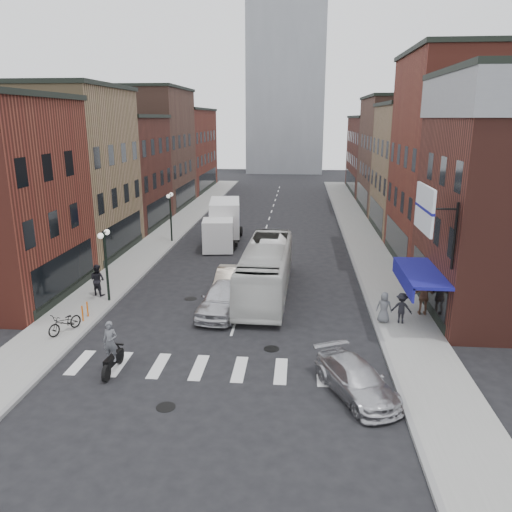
{
  "coord_description": "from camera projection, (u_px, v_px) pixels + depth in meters",
  "views": [
    {
      "loc": [
        3.12,
        -21.39,
        9.99
      ],
      "look_at": [
        0.66,
        6.23,
        2.3
      ],
      "focal_mm": 35.0,
      "sensor_mm": 36.0,
      "label": 1
    }
  ],
  "objects": [
    {
      "name": "ground",
      "position": [
        230.0,
        338.0,
        23.47
      ],
      "size": [
        160.0,
        160.0,
        0.0
      ],
      "primitive_type": "plane",
      "color": "black",
      "rests_on": "ground"
    },
    {
      "name": "sidewalk_left",
      "position": [
        171.0,
        231.0,
        45.29
      ],
      "size": [
        3.0,
        74.0,
        0.15
      ],
      "primitive_type": "cube",
      "color": "gray",
      "rests_on": "ground"
    },
    {
      "name": "sidewalk_right",
      "position": [
        361.0,
        235.0,
        43.84
      ],
      "size": [
        3.0,
        74.0,
        0.15
      ],
      "primitive_type": "cube",
      "color": "gray",
      "rests_on": "ground"
    },
    {
      "name": "curb_left",
      "position": [
        187.0,
        232.0,
        45.18
      ],
      "size": [
        0.2,
        74.0,
        0.16
      ],
      "primitive_type": "cube",
      "color": "gray",
      "rests_on": "ground"
    },
    {
      "name": "curb_right",
      "position": [
        343.0,
        235.0,
        43.99
      ],
      "size": [
        0.2,
        74.0,
        0.16
      ],
      "primitive_type": "cube",
      "color": "gray",
      "rests_on": "ground"
    },
    {
      "name": "crosswalk_stripes",
      "position": [
        220.0,
        369.0,
        20.59
      ],
      "size": [
        12.0,
        2.2,
        0.01
      ],
      "primitive_type": "cube",
      "color": "silver",
      "rests_on": "ground"
    },
    {
      "name": "bldg_left_mid_a",
      "position": [
        53.0,
        172.0,
        36.54
      ],
      "size": [
        10.3,
        10.2,
        12.3
      ],
      "color": "#8F744F",
      "rests_on": "ground"
    },
    {
      "name": "bldg_left_mid_b",
      "position": [
        106.0,
        172.0,
        46.41
      ],
      "size": [
        10.3,
        10.2,
        10.3
      ],
      "color": "#4D221B",
      "rests_on": "ground"
    },
    {
      "name": "bldg_left_far_a",
      "position": [
        141.0,
        148.0,
        56.57
      ],
      "size": [
        10.3,
        12.2,
        13.3
      ],
      "color": "brown",
      "rests_on": "ground"
    },
    {
      "name": "bldg_left_far_b",
      "position": [
        172.0,
        150.0,
        70.27
      ],
      "size": [
        10.3,
        16.2,
        11.3
      ],
      "color": "maroon",
      "rests_on": "ground"
    },
    {
      "name": "bldg_right_mid_a",
      "position": [
        477.0,
        161.0,
        33.71
      ],
      "size": [
        10.3,
        10.2,
        14.3
      ],
      "color": "maroon",
      "rests_on": "ground"
    },
    {
      "name": "bldg_right_mid_b",
      "position": [
        437.0,
        169.0,
        43.71
      ],
      "size": [
        10.3,
        10.2,
        11.3
      ],
      "color": "#8F744F",
      "rests_on": "ground"
    },
    {
      "name": "bldg_right_far_a",
      "position": [
        411.0,
        155.0,
        54.14
      ],
      "size": [
        10.3,
        12.2,
        12.3
      ],
      "color": "brown",
      "rests_on": "ground"
    },
    {
      "name": "bldg_right_far_b",
      "position": [
        389.0,
        155.0,
        67.84
      ],
      "size": [
        10.3,
        16.2,
        10.3
      ],
      "color": "#4D221B",
      "rests_on": "ground"
    },
    {
      "name": "awning_blue",
      "position": [
        417.0,
        274.0,
        24.4
      ],
      "size": [
        1.8,
        5.0,
        0.78
      ],
      "color": "navy",
      "rests_on": "ground"
    },
    {
      "name": "billboard_sign",
      "position": [
        426.0,
        210.0,
        21.58
      ],
      "size": [
        1.52,
        3.0,
        3.7
      ],
      "color": "black",
      "rests_on": "ground"
    },
    {
      "name": "distant_tower",
      "position": [
        287.0,
        33.0,
        91.65
      ],
      "size": [
        14.0,
        14.0,
        50.0
      ],
      "primitive_type": "cube",
      "color": "#9399A0",
      "rests_on": "ground"
    },
    {
      "name": "streetlamp_near",
      "position": [
        105.0,
        252.0,
        27.16
      ],
      "size": [
        0.32,
        1.22,
        4.11
      ],
      "color": "black",
      "rests_on": "ground"
    },
    {
      "name": "streetlamp_far",
      "position": [
        170.0,
        208.0,
        40.6
      ],
      "size": [
        0.32,
        1.22,
        4.11
      ],
      "color": "black",
      "rests_on": "ground"
    },
    {
      "name": "bike_rack",
      "position": [
        85.0,
        311.0,
        25.22
      ],
      "size": [
        0.08,
        0.68,
        0.8
      ],
      "color": "#D8590C",
      "rests_on": "sidewalk_left"
    },
    {
      "name": "box_truck",
      "position": [
        223.0,
        223.0,
        40.67
      ],
      "size": [
        3.01,
        8.05,
        3.4
      ],
      "rotation": [
        0.0,
        0.0,
        0.13
      ],
      "color": "silver",
      "rests_on": "ground"
    },
    {
      "name": "motorcycle_rider",
      "position": [
        111.0,
        349.0,
        20.0
      ],
      "size": [
        0.64,
        2.19,
        2.23
      ],
      "rotation": [
        0.0,
        0.0,
        -0.09
      ],
      "color": "black",
      "rests_on": "ground"
    },
    {
      "name": "transit_bus",
      "position": [
        266.0,
        270.0,
        28.94
      ],
      "size": [
        2.78,
        10.77,
        2.98
      ],
      "primitive_type": "imported",
      "rotation": [
        0.0,
        0.0,
        -0.03
      ],
      "color": "silver",
      "rests_on": "ground"
    },
    {
      "name": "sedan_left_near",
      "position": [
        223.0,
        298.0,
        26.19
      ],
      "size": [
        2.61,
        5.12,
        1.67
      ],
      "primitive_type": "imported",
      "rotation": [
        0.0,
        0.0,
        -0.13
      ],
      "color": "silver",
      "rests_on": "ground"
    },
    {
      "name": "sedan_left_far",
      "position": [
        231.0,
        282.0,
        29.09
      ],
      "size": [
        1.69,
        4.69,
        1.54
      ],
      "primitive_type": "imported",
      "rotation": [
        0.0,
        0.0,
        -0.01
      ],
      "color": "#BBAC97",
      "rests_on": "ground"
    },
    {
      "name": "curb_car",
      "position": [
        356.0,
        380.0,
        18.48
      ],
      "size": [
        3.41,
        4.66,
        1.25
      ],
      "primitive_type": "imported",
      "rotation": [
        0.0,
        0.0,
        0.43
      ],
      "color": "#B7B7BC",
      "rests_on": "ground"
    },
    {
      "name": "parked_bicycle",
      "position": [
        65.0,
        322.0,
        23.59
      ],
      "size": [
        1.37,
        2.0,
        0.99
      ],
      "primitive_type": "imported",
      "rotation": [
        0.0,
        0.0,
        -0.41
      ],
      "color": "black",
      "rests_on": "sidewalk_left"
    },
    {
      "name": "ped_left_solo",
      "position": [
        97.0,
        280.0,
        28.5
      ],
      "size": [
        1.0,
        0.78,
        1.82
      ],
      "primitive_type": "imported",
      "rotation": [
        0.0,
        0.0,
        2.79
      ],
      "color": "black",
      "rests_on": "sidewalk_left"
    },
    {
      "name": "ped_right_a",
      "position": [
        402.0,
        308.0,
        24.63
      ],
      "size": [
        1.09,
        0.71,
        1.55
      ],
      "primitive_type": "imported",
      "rotation": [
        0.0,
        0.0,
        2.92
      ],
      "color": "black",
      "rests_on": "sidewalk_right"
    },
    {
      "name": "ped_right_b",
      "position": [
        424.0,
        297.0,
        25.64
      ],
      "size": [
        1.16,
        0.65,
        1.9
      ],
      "primitive_type": "imported",
      "rotation": [
        0.0,
        0.0,
        3.06
      ],
      "color": "#906249",
      "rests_on": "sidewalk_right"
    },
    {
      "name": "ped_right_c",
      "position": [
        384.0,
        307.0,
        24.73
      ],
      "size": [
        0.83,
        0.62,
        1.55
      ],
      "primitive_type": "imported",
      "rotation": [
        0.0,
        0.0,
        2.97
      ],
      "color": "slate",
      "rests_on": "sidewalk_right"
    }
  ]
}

